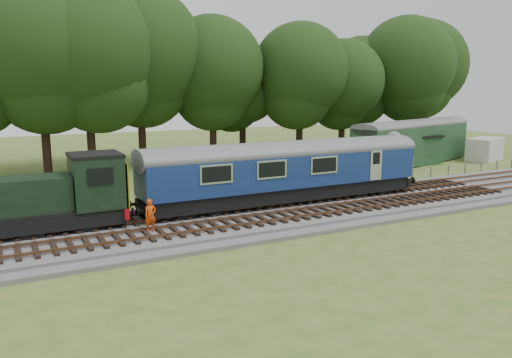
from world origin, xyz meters
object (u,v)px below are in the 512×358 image
dmu_railcar (286,166)px  caravan (485,149)px  parked_coach (413,140)px  worker (150,215)px  shunter_loco (39,200)px

dmu_railcar → caravan: 29.78m
parked_coach → dmu_railcar: bearing=-169.7°
caravan → worker: bearing=175.1°
worker → caravan: (37.70, 10.71, -0.02)m
parked_coach → caravan: parked_coach is taller
shunter_loco → caravan: 43.30m
worker → parked_coach: 31.63m
caravan → shunter_loco: bearing=170.3°
dmu_railcar → worker: dmu_railcar is taller
worker → parked_coach: (29.19, 12.13, 1.21)m
dmu_railcar → parked_coach: (20.04, 9.76, -0.23)m
worker → parked_coach: bearing=12.9°
dmu_railcar → parked_coach: dmu_railcar is taller
dmu_railcar → shunter_loco: size_ratio=2.02×
dmu_railcar → parked_coach: size_ratio=1.08×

